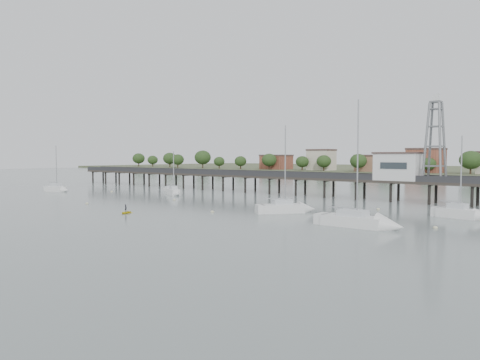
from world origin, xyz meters
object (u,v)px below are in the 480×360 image
at_px(pier, 287,177).
at_px(lattice_tower, 435,142).
at_px(sailboat_b, 174,192).
at_px(white_tender, 170,190).
at_px(sailboat_c, 291,208).
at_px(sailboat_e, 465,214).
at_px(yellow_dinghy, 126,213).
at_px(sailboat_a, 59,189).
at_px(sailboat_d, 367,223).

bearing_deg(pier, lattice_tower, 0.00).
distance_m(pier, lattice_tower, 32.34).
height_order(sailboat_b, white_tender, sailboat_b).
height_order(sailboat_c, sailboat_e, sailboat_c).
relative_size(sailboat_e, white_tender, 2.88).
distance_m(lattice_tower, white_tender, 59.58).
bearing_deg(yellow_dinghy, sailboat_e, 7.99).
bearing_deg(sailboat_e, yellow_dinghy, -138.33).
bearing_deg(sailboat_e, sailboat_b, -171.02).
height_order(white_tender, yellow_dinghy, white_tender).
height_order(pier, sailboat_e, sailboat_e).
height_order(sailboat_a, sailboat_d, sailboat_d).
bearing_deg(white_tender, pier, 39.74).
relative_size(lattice_tower, sailboat_d, 0.95).
distance_m(sailboat_b, white_tender, 10.37).
height_order(pier, sailboat_d, sailboat_d).
xyz_separation_m(white_tender, yellow_dinghy, (26.38, -32.22, -0.46)).
xyz_separation_m(sailboat_d, yellow_dinghy, (-33.85, -9.82, -0.63)).
height_order(lattice_tower, sailboat_a, lattice_tower).
bearing_deg(sailboat_c, white_tender, 108.55).
relative_size(pier, sailboat_a, 12.99).
distance_m(pier, yellow_dinghy, 43.78).
distance_m(pier, sailboat_d, 48.19).
bearing_deg(sailboat_d, sailboat_e, 66.56).
distance_m(sailboat_c, sailboat_e, 24.16).
relative_size(sailboat_b, yellow_dinghy, 4.37).
height_order(sailboat_e, yellow_dinghy, sailboat_e).
bearing_deg(white_tender, yellow_dinghy, -34.61).
bearing_deg(sailboat_a, pier, 21.01).
relative_size(sailboat_a, white_tender, 2.78).
bearing_deg(sailboat_b, sailboat_a, -135.02).
bearing_deg(pier, sailboat_a, -148.78).
bearing_deg(white_tender, sailboat_a, -124.63).
xyz_separation_m(sailboat_a, white_tender, (20.60, 16.86, -0.19)).
distance_m(pier, sailboat_e, 44.75).
distance_m(sailboat_b, yellow_dinghy, 31.73).
bearing_deg(sailboat_c, sailboat_d, -76.10).
xyz_separation_m(sailboat_e, white_tender, (-67.08, 6.07, -0.19)).
bearing_deg(lattice_tower, sailboat_d, -85.41).
xyz_separation_m(sailboat_d, white_tender, (-60.22, 22.40, -0.16)).
distance_m(sailboat_a, sailboat_e, 88.35).
height_order(pier, sailboat_c, sailboat_c).
bearing_deg(sailboat_a, white_tender, 29.08).
bearing_deg(pier, sailboat_b, -135.22).
relative_size(sailboat_c, white_tender, 3.36).
relative_size(sailboat_b, sailboat_d, 0.61).
bearing_deg(sailboat_d, yellow_dinghy, -164.46).
height_order(lattice_tower, white_tender, lattice_tower).
bearing_deg(sailboat_b, white_tender, 168.57).
distance_m(sailboat_b, sailboat_d, 54.34).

